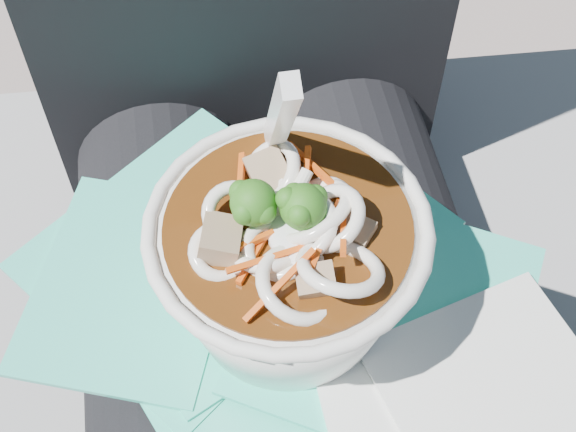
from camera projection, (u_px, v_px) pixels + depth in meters
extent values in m
cube|color=gray|center=(273.00, 365.00, 0.93)|extent=(1.03, 0.56, 0.45)
cylinder|color=black|center=(187.00, 396.00, 0.60)|extent=(0.15, 0.48, 0.15)
cylinder|color=black|center=(405.00, 361.00, 0.61)|extent=(0.15, 0.48, 0.15)
cube|color=#32D1B2|center=(275.00, 375.00, 0.52)|extent=(0.22, 0.23, 0.00)
cube|color=#32D1B2|center=(194.00, 252.00, 0.58)|extent=(0.28, 0.28, 0.00)
cube|color=#32D1B2|center=(445.00, 369.00, 0.52)|extent=(0.18, 0.17, 0.00)
cube|color=#32D1B2|center=(212.00, 299.00, 0.55)|extent=(0.16, 0.17, 0.00)
cube|color=#32D1B2|center=(132.00, 284.00, 0.56)|extent=(0.18, 0.20, 0.00)
cube|color=#32D1B2|center=(330.00, 228.00, 0.58)|extent=(0.20, 0.19, 0.00)
cube|color=#32D1B2|center=(388.00, 318.00, 0.54)|extent=(0.25, 0.25, 0.00)
cube|color=white|center=(442.00, 432.00, 0.49)|extent=(0.14, 0.14, 0.00)
cube|color=white|center=(499.00, 395.00, 0.50)|extent=(0.16, 0.16, 0.00)
torus|color=white|center=(288.00, 228.00, 0.47)|extent=(0.17, 0.17, 0.01)
cylinder|color=#452209|center=(288.00, 231.00, 0.47)|extent=(0.15, 0.15, 0.01)
torus|color=white|center=(316.00, 228.00, 0.46)|extent=(0.05, 0.04, 0.03)
torus|color=white|center=(274.00, 252.00, 0.46)|extent=(0.04, 0.05, 0.03)
torus|color=white|center=(340.00, 268.00, 0.44)|extent=(0.05, 0.05, 0.04)
torus|color=white|center=(235.00, 213.00, 0.46)|extent=(0.05, 0.04, 0.03)
torus|color=white|center=(322.00, 207.00, 0.47)|extent=(0.05, 0.06, 0.03)
torus|color=white|center=(324.00, 216.00, 0.47)|extent=(0.06, 0.06, 0.03)
torus|color=white|center=(270.00, 173.00, 0.48)|extent=(0.05, 0.06, 0.05)
torus|color=white|center=(264.00, 253.00, 0.45)|extent=(0.05, 0.05, 0.03)
torus|color=white|center=(302.00, 227.00, 0.45)|extent=(0.06, 0.06, 0.03)
torus|color=white|center=(300.00, 284.00, 0.44)|extent=(0.06, 0.06, 0.03)
torus|color=white|center=(309.00, 212.00, 0.47)|extent=(0.07, 0.06, 0.05)
torus|color=white|center=(282.00, 248.00, 0.46)|extent=(0.07, 0.07, 0.02)
torus|color=white|center=(221.00, 252.00, 0.45)|extent=(0.05, 0.05, 0.02)
torus|color=white|center=(330.00, 218.00, 0.46)|extent=(0.05, 0.05, 0.03)
cylinder|color=white|center=(283.00, 186.00, 0.47)|extent=(0.01, 0.04, 0.01)
cylinder|color=white|center=(292.00, 200.00, 0.47)|extent=(0.03, 0.03, 0.03)
cylinder|color=white|center=(324.00, 201.00, 0.47)|extent=(0.01, 0.04, 0.02)
cylinder|color=#82AA52|center=(303.00, 219.00, 0.46)|extent=(0.01, 0.01, 0.02)
sphere|color=#1D5A14|center=(303.00, 207.00, 0.45)|extent=(0.03, 0.03, 0.03)
sphere|color=#1D5A14|center=(287.00, 199.00, 0.44)|extent=(0.01, 0.01, 0.01)
sphere|color=#1D5A14|center=(300.00, 215.00, 0.44)|extent=(0.01, 0.01, 0.01)
sphere|color=#1D5A14|center=(316.00, 196.00, 0.45)|extent=(0.01, 0.01, 0.01)
sphere|color=#1D5A14|center=(294.00, 194.00, 0.45)|extent=(0.01, 0.01, 0.01)
cylinder|color=#82AA52|center=(254.00, 215.00, 0.46)|extent=(0.01, 0.01, 0.02)
sphere|color=#1D5A14|center=(254.00, 203.00, 0.45)|extent=(0.03, 0.03, 0.03)
sphere|color=#1D5A14|center=(245.00, 213.00, 0.45)|extent=(0.01, 0.01, 0.01)
sphere|color=#1D5A14|center=(245.00, 212.00, 0.44)|extent=(0.01, 0.01, 0.01)
sphere|color=#1D5A14|center=(241.00, 192.00, 0.45)|extent=(0.01, 0.01, 0.01)
sphere|color=#1D5A14|center=(264.00, 212.00, 0.45)|extent=(0.01, 0.01, 0.01)
cube|color=#E95513|center=(274.00, 233.00, 0.46)|extent=(0.02, 0.04, 0.01)
cube|color=#E95513|center=(241.00, 178.00, 0.48)|extent=(0.01, 0.04, 0.01)
cube|color=#E95513|center=(343.00, 230.00, 0.45)|extent=(0.01, 0.04, 0.02)
cube|color=#E95513|center=(274.00, 256.00, 0.44)|extent=(0.06, 0.02, 0.01)
cube|color=#E95513|center=(325.00, 235.00, 0.45)|extent=(0.03, 0.05, 0.01)
cube|color=#E95513|center=(306.00, 185.00, 0.47)|extent=(0.02, 0.06, 0.01)
cube|color=#E95513|center=(254.00, 241.00, 0.45)|extent=(0.04, 0.02, 0.01)
cube|color=#E95513|center=(280.00, 285.00, 0.43)|extent=(0.05, 0.03, 0.02)
cube|color=#E95513|center=(256.00, 253.00, 0.45)|extent=(0.03, 0.04, 0.00)
cube|color=#E95513|center=(317.00, 170.00, 0.48)|extent=(0.03, 0.05, 0.01)
cube|color=#8B6B4E|center=(356.00, 231.00, 0.46)|extent=(0.03, 0.03, 0.01)
cube|color=#8B6B4E|center=(269.00, 175.00, 0.48)|extent=(0.03, 0.03, 0.02)
cube|color=#8B6B4E|center=(220.00, 240.00, 0.45)|extent=(0.03, 0.03, 0.02)
cube|color=#8B6B4E|center=(316.00, 281.00, 0.44)|extent=(0.02, 0.02, 0.02)
ellipsoid|color=white|center=(294.00, 236.00, 0.46)|extent=(0.03, 0.04, 0.01)
cube|color=white|center=(281.00, 117.00, 0.44)|extent=(0.01, 0.08, 0.12)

